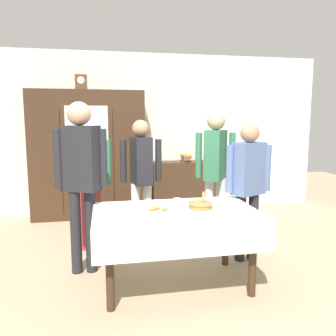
{
  "coord_description": "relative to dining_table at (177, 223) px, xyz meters",
  "views": [
    {
      "loc": [
        -0.65,
        -3.21,
        1.58
      ],
      "look_at": [
        0.0,
        0.2,
        1.08
      ],
      "focal_mm": 35.99,
      "sensor_mm": 36.0,
      "label": 1
    }
  ],
  "objects": [
    {
      "name": "bookshelf_low",
      "position": [
        0.74,
        2.64,
        -0.19
      ],
      "size": [
        1.19,
        0.35,
        0.87
      ],
      "color": "#3D2819",
      "rests_on": "ground"
    },
    {
      "name": "bread_basket",
      "position": [
        0.25,
        0.07,
        0.14
      ],
      "size": [
        0.24,
        0.24,
        0.16
      ],
      "color": "#9E7542",
      "rests_on": "dining_table"
    },
    {
      "name": "tea_cup_far_left",
      "position": [
        -0.52,
        -0.27,
        0.13
      ],
      "size": [
        0.13,
        0.13,
        0.06
      ],
      "color": "white",
      "rests_on": "dining_table"
    },
    {
      "name": "person_behind_table_left",
      "position": [
        0.73,
        1.05,
        0.4
      ],
      "size": [
        0.52,
        0.41,
        1.68
      ],
      "color": "silver",
      "rests_on": "ground"
    },
    {
      "name": "tea_cup_near_right",
      "position": [
        -0.46,
        0.22,
        0.13
      ],
      "size": [
        0.13,
        0.13,
        0.06
      ],
      "color": "silver",
      "rests_on": "dining_table"
    },
    {
      "name": "book_stack",
      "position": [
        0.74,
        2.64,
        0.3
      ],
      "size": [
        0.17,
        0.22,
        0.13
      ],
      "color": "#99332D",
      "rests_on": "bookshelf_low"
    },
    {
      "name": "wall_cabinet",
      "position": [
        -0.9,
        2.59,
        0.39
      ],
      "size": [
        1.79,
        0.46,
        2.04
      ],
      "color": "#3D2819",
      "rests_on": "ground"
    },
    {
      "name": "person_behind_table_right",
      "position": [
        -0.2,
        1.19,
        0.33
      ],
      "size": [
        0.52,
        0.39,
        1.58
      ],
      "color": "silver",
      "rests_on": "ground"
    },
    {
      "name": "tea_cup_mid_right",
      "position": [
        0.54,
        -0.3,
        0.13
      ],
      "size": [
        0.13,
        0.13,
        0.06
      ],
      "color": "white",
      "rests_on": "dining_table"
    },
    {
      "name": "tea_cup_center",
      "position": [
        0.06,
        0.26,
        0.13
      ],
      "size": [
        0.13,
        0.13,
        0.06
      ],
      "color": "white",
      "rests_on": "dining_table"
    },
    {
      "name": "tea_cup_front_edge",
      "position": [
        -0.59,
        0.08,
        0.13
      ],
      "size": [
        0.13,
        0.13,
        0.06
      ],
      "color": "silver",
      "rests_on": "dining_table"
    },
    {
      "name": "person_near_right_end",
      "position": [
        0.91,
        0.45,
        0.3
      ],
      "size": [
        0.52,
        0.33,
        1.54
      ],
      "color": "#232328",
      "rests_on": "ground"
    },
    {
      "name": "dining_table",
      "position": [
        0.0,
        0.0,
        0.0
      ],
      "size": [
        1.54,
        0.96,
        0.73
      ],
      "color": "#3D2819",
      "rests_on": "ground"
    },
    {
      "name": "tea_cup_mid_left",
      "position": [
        0.48,
        0.05,
        0.13
      ],
      "size": [
        0.13,
        0.13,
        0.06
      ],
      "color": "white",
      "rests_on": "dining_table"
    },
    {
      "name": "back_wall",
      "position": [
        0.0,
        2.88,
        0.72
      ],
      "size": [
        6.4,
        0.1,
        2.7
      ],
      "primitive_type": "cube",
      "color": "silver",
      "rests_on": "ground"
    },
    {
      "name": "spoon_mid_right",
      "position": [
        -0.16,
        -0.24,
        0.11
      ],
      "size": [
        0.12,
        0.02,
        0.01
      ],
      "color": "silver",
      "rests_on": "dining_table"
    },
    {
      "name": "mantel_clock",
      "position": [
        -0.97,
        2.59,
        1.54
      ],
      "size": [
        0.18,
        0.11,
        0.24
      ],
      "color": "brown",
      "rests_on": "wall_cabinet"
    },
    {
      "name": "person_beside_shelf",
      "position": [
        -0.88,
        0.48,
        0.45
      ],
      "size": [
        0.52,
        0.34,
        1.76
      ],
      "color": "#232328",
      "rests_on": "ground"
    },
    {
      "name": "spoon_back_edge",
      "position": [
        0.62,
        0.25,
        0.11
      ],
      "size": [
        0.12,
        0.02,
        0.01
      ],
      "color": "silver",
      "rests_on": "dining_table"
    },
    {
      "name": "ground_plane",
      "position": [
        0.0,
        0.23,
        -0.63
      ],
      "size": [
        12.0,
        12.0,
        0.0
      ],
      "primitive_type": "plane",
      "color": "tan",
      "rests_on": "ground"
    },
    {
      "name": "pastry_plate",
      "position": [
        -0.17,
        0.02,
        0.12
      ],
      "size": [
        0.28,
        0.28,
        0.05
      ],
      "color": "white",
      "rests_on": "dining_table"
    },
    {
      "name": "person_by_cabinet",
      "position": [
        -0.83,
        1.11,
        0.33
      ],
      "size": [
        0.52,
        0.41,
        1.58
      ],
      "color": "#933338",
      "rests_on": "ground"
    }
  ]
}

